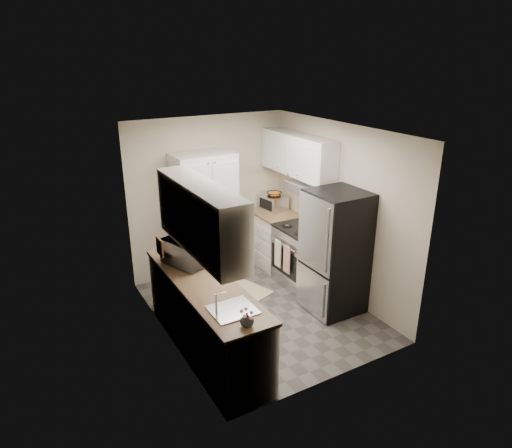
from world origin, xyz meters
The scene contains 16 objects.
ground centered at (0.00, 0.00, 0.00)m, with size 3.20×3.20×0.00m, color #56514C.
room_shell centered at (-0.02, -0.01, 1.63)m, with size 2.64×3.24×2.52m.
pantry_cabinet centered at (-0.20, 1.32, 1.00)m, with size 0.90×0.55×2.00m, color silver.
base_cabinet_left centered at (-0.99, -0.43, 0.44)m, with size 0.60×2.30×0.88m, color silver.
countertop_left centered at (-0.99, -0.43, 0.90)m, with size 0.63×2.33×0.04m, color #846647.
base_cabinet_right centered at (0.99, 1.19, 0.44)m, with size 0.60×0.80×0.88m, color silver.
countertop_right centered at (0.99, 1.19, 0.90)m, with size 0.63×0.83×0.04m, color #846647.
electric_range centered at (0.97, 0.39, 0.48)m, with size 0.71×0.78×1.13m.
refrigerator centered at (0.94, -0.41, 0.85)m, with size 0.70×0.72×1.70m, color #B7B7BC.
microwave centered at (-0.98, 0.11, 1.08)m, with size 0.57×0.39×0.32m, color #ABABAF.
wine_bottle centered at (-1.09, 0.39, 1.05)m, with size 0.07×0.07×0.27m, color black.
flower_vase centered at (-1.00, -1.47, 0.99)m, with size 0.14×0.14×0.14m, color white.
cutting_board centered at (-0.94, 0.58, 1.07)m, with size 0.02×0.24×0.30m, color #3C8C43.
toaster_oven centered at (1.05, 1.34, 1.04)m, with size 0.32×0.40×0.23m, color silver.
fruit_basket centered at (1.05, 1.34, 1.21)m, with size 0.25×0.25×0.11m, color orange, non-canonical shape.
kitchen_mat centered at (0.09, 0.65, 0.01)m, with size 0.50×0.80×0.01m, color beige.
Camera 1 is at (-2.78, -4.76, 3.38)m, focal length 32.00 mm.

